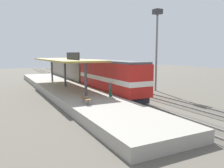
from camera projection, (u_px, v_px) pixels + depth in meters
ground_plane at (108, 90)px, 35.04m from camera, size 120.00×120.00×0.00m
track_near at (96, 90)px, 34.13m from camera, size 3.20×110.00×0.16m
track_far at (123, 88)px, 36.22m from camera, size 3.20×110.00×0.16m
platform at (66, 90)px, 31.98m from camera, size 6.00×44.00×0.90m
station_canopy at (65, 60)px, 31.36m from camera, size 5.20×18.00×4.70m
platform_bench at (85, 99)px, 21.05m from camera, size 0.44×1.70×0.50m
locomotive at (110, 77)px, 29.65m from camera, size 2.93×14.43×4.44m
passenger_carriage_single at (69, 69)px, 45.51m from camera, size 2.90×20.00×4.24m
light_mast at (157, 33)px, 32.84m from camera, size 1.10×1.10×11.70m
person_waiting at (110, 88)px, 24.25m from camera, size 0.34×0.34×1.71m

